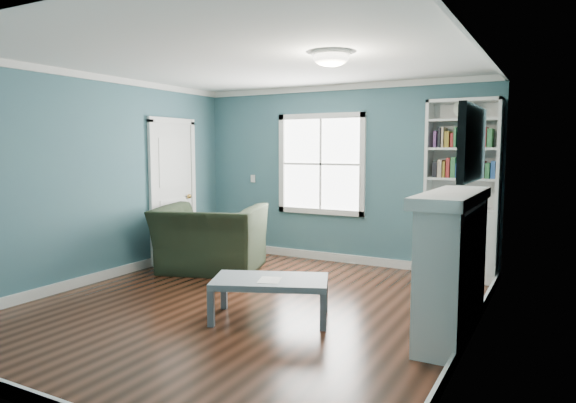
% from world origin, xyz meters
% --- Properties ---
extents(floor, '(5.00, 5.00, 0.00)m').
position_xyz_m(floor, '(0.00, 0.00, 0.00)').
color(floor, black).
rests_on(floor, ground).
extents(room_walls, '(5.00, 5.00, 5.00)m').
position_xyz_m(room_walls, '(0.00, 0.00, 1.58)').
color(room_walls, '#39606F').
rests_on(room_walls, ground).
extents(trim, '(4.50, 5.00, 2.60)m').
position_xyz_m(trim, '(0.00, 0.00, 1.24)').
color(trim, white).
rests_on(trim, ground).
extents(window, '(1.40, 0.06, 1.50)m').
position_xyz_m(window, '(-0.30, 2.49, 1.45)').
color(window, white).
rests_on(window, room_walls).
extents(bookshelf, '(0.90, 0.35, 2.31)m').
position_xyz_m(bookshelf, '(1.77, 2.30, 0.92)').
color(bookshelf, silver).
rests_on(bookshelf, ground).
extents(fireplace, '(0.44, 1.58, 1.30)m').
position_xyz_m(fireplace, '(2.08, 0.20, 0.64)').
color(fireplace, black).
rests_on(fireplace, ground).
extents(tv, '(0.06, 1.10, 0.65)m').
position_xyz_m(tv, '(2.20, 0.20, 1.72)').
color(tv, black).
rests_on(tv, fireplace).
extents(door, '(0.12, 0.98, 2.17)m').
position_xyz_m(door, '(-2.22, 1.40, 1.07)').
color(door, silver).
rests_on(door, ground).
extents(ceiling_fixture, '(0.38, 0.38, 0.15)m').
position_xyz_m(ceiling_fixture, '(0.90, 0.10, 2.55)').
color(ceiling_fixture, white).
rests_on(ceiling_fixture, room_walls).
extents(light_switch, '(0.08, 0.01, 0.12)m').
position_xyz_m(light_switch, '(-1.50, 2.48, 1.20)').
color(light_switch, white).
rests_on(light_switch, room_walls).
extents(recliner, '(1.58, 1.27, 1.20)m').
position_xyz_m(recliner, '(-1.34, 1.13, 0.60)').
color(recliner, black).
rests_on(recliner, ground).
extents(coffee_table, '(1.27, 1.00, 0.41)m').
position_xyz_m(coffee_table, '(0.41, -0.22, 0.36)').
color(coffee_table, '#535B63').
rests_on(coffee_table, ground).
extents(paper_sheet, '(0.28, 0.31, 0.00)m').
position_xyz_m(paper_sheet, '(0.44, -0.29, 0.41)').
color(paper_sheet, white).
rests_on(paper_sheet, coffee_table).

